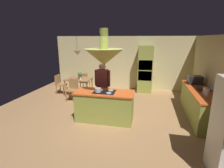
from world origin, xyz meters
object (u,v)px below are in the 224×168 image
at_px(oven_tower, 145,69).
at_px(chair_at_corner, 60,83).
at_px(canister_flour, 207,93).
at_px(canister_sugar, 205,91).
at_px(potted_plant_on_table, 80,75).
at_px(cooking_pot_on_cooktop, 98,90).
at_px(chair_facing_island, 73,88).
at_px(microwave_on_counter, 195,80).
at_px(dining_table, 79,81).
at_px(cup_on_table, 81,79).
at_px(person_at_island, 103,84).
at_px(kitchen_island, 105,106).
at_px(chair_by_back_wall, 84,81).

bearing_deg(oven_tower, chair_at_corner, -162.91).
height_order(canister_flour, canister_sugar, canister_flour).
bearing_deg(potted_plant_on_table, chair_at_corner, 176.70).
bearing_deg(canister_flour, cooking_pot_on_cooktop, -174.30).
bearing_deg(chair_facing_island, canister_sugar, -13.63).
relative_size(canister_flour, microwave_on_counter, 0.45).
bearing_deg(dining_table, potted_plant_on_table, -31.58).
bearing_deg(microwave_on_counter, cup_on_table, 175.69).
height_order(person_at_island, microwave_on_counter, person_at_island).
bearing_deg(microwave_on_counter, oven_tower, 135.89).
relative_size(chair_at_corner, cup_on_table, 9.67).
relative_size(microwave_on_counter, cooking_pot_on_cooktop, 2.56).
distance_m(canister_flour, cooking_pot_on_cooktop, 3.02).
bearing_deg(chair_at_corner, microwave_on_counter, -95.69).
relative_size(chair_facing_island, microwave_on_counter, 1.89).
relative_size(chair_at_corner, canister_sugar, 4.22).
relative_size(potted_plant_on_table, cup_on_table, 3.33).
bearing_deg(chair_facing_island, chair_at_corner, 144.71).
height_order(dining_table, chair_facing_island, chair_facing_island).
bearing_deg(kitchen_island, cup_on_table, 128.98).
bearing_deg(cooking_pot_on_cooktop, chair_by_back_wall, 118.14).
height_order(kitchen_island, chair_by_back_wall, kitchen_island).
height_order(kitchen_island, oven_tower, oven_tower).
xyz_separation_m(chair_by_back_wall, potted_plant_on_table, (0.09, -0.71, 0.42)).
xyz_separation_m(chair_at_corner, cooking_pot_on_cooktop, (2.46, -2.23, 0.49)).
bearing_deg(dining_table, oven_tower, 22.21).
xyz_separation_m(potted_plant_on_table, canister_flour, (4.45, -1.87, 0.09)).
bearing_deg(person_at_island, chair_by_back_wall, 124.92).
bearing_deg(cup_on_table, dining_table, 129.11).
bearing_deg(chair_by_back_wall, person_at_island, 124.92).
relative_size(chair_facing_island, canister_sugar, 4.22).
height_order(potted_plant_on_table, cooking_pot_on_cooktop, potted_plant_on_table).
bearing_deg(potted_plant_on_table, canister_sugar, -20.84).
relative_size(person_at_island, canister_sugar, 8.09).
height_order(chair_by_back_wall, chair_at_corner, same).
xyz_separation_m(dining_table, canister_sugar, (4.54, -1.75, 0.36)).
height_order(chair_by_back_wall, canister_flour, canister_flour).
bearing_deg(oven_tower, person_at_island, -117.29).
bearing_deg(person_at_island, cup_on_table, 136.28).
relative_size(kitchen_island, canister_flour, 8.40).
bearing_deg(potted_plant_on_table, person_at_island, -45.42).
height_order(oven_tower, chair_facing_island, oven_tower).
height_order(oven_tower, cup_on_table, oven_tower).
xyz_separation_m(dining_table, cup_on_table, (0.17, -0.21, 0.15)).
height_order(person_at_island, potted_plant_on_table, person_at_island).
bearing_deg(canister_flour, potted_plant_on_table, 157.16).
distance_m(cup_on_table, cooking_pot_on_cooktop, 2.44).
distance_m(chair_by_back_wall, cooking_pot_on_cooktop, 3.30).
height_order(chair_facing_island, potted_plant_on_table, potted_plant_on_table).
distance_m(kitchen_island, person_at_island, 0.85).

